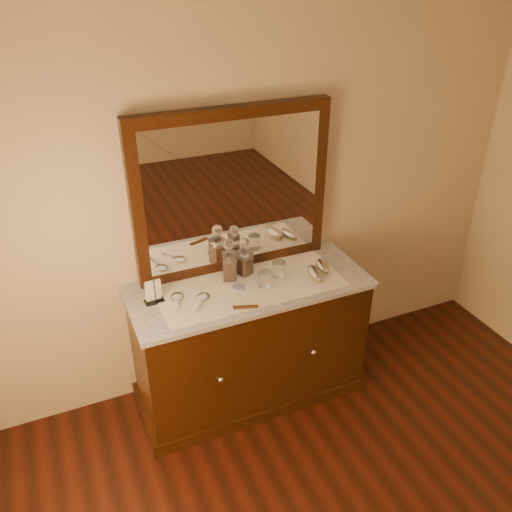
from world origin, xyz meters
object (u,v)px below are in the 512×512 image
brush_far (323,266)px  hand_mirror_inner (202,298)px  decanter_right (245,260)px  brush_near (315,274)px  comb (246,307)px  napkin_rack (153,292)px  hand_mirror_outer (177,298)px  decanter_left (229,264)px  dresser_cabinet (250,342)px  mirror_frame (233,192)px  pin_dish (239,287)px

brush_far → hand_mirror_inner: brush_far is taller
decanter_right → brush_near: decanter_right is taller
comb → brush_near: bearing=33.1°
napkin_rack → hand_mirror_outer: size_ratio=0.81×
comb → hand_mirror_outer: size_ratio=0.71×
hand_mirror_outer → hand_mirror_inner: size_ratio=1.10×
brush_far → hand_mirror_outer: (-0.92, 0.04, -0.01)m
decanter_left → decanter_right: 0.11m
dresser_cabinet → decanter_right: (0.02, 0.12, 0.54)m
mirror_frame → napkin_rack: bearing=-161.1°
pin_dish → hand_mirror_inner: hand_mirror_inner is taller
dresser_cabinet → mirror_frame: (0.00, 0.25, 0.94)m
dresser_cabinet → comb: 0.51m
dresser_cabinet → comb: (-0.11, -0.21, 0.45)m
mirror_frame → hand_mirror_outer: 0.70m
decanter_left → brush_near: decanter_left is taller
mirror_frame → napkin_rack: mirror_frame is taller
decanter_right → brush_far: decanter_right is taller
comb → hand_mirror_inner: bearing=158.4°
decanter_right → hand_mirror_inner: size_ratio=1.36×
decanter_left → decanter_right: size_ratio=1.08×
decanter_right → brush_far: size_ratio=1.49×
decanter_right → hand_mirror_outer: size_ratio=1.23×
napkin_rack → brush_far: bearing=-4.4°
dresser_cabinet → mirror_frame: bearing=90.0°
decanter_right → brush_near: 0.43m
decanter_left → brush_near: (0.48, -0.19, -0.08)m
brush_far → decanter_left: bearing=166.8°
brush_far → hand_mirror_inner: 0.79m
pin_dish → hand_mirror_outer: hand_mirror_outer is taller
comb → hand_mirror_inner: 0.26m
hand_mirror_outer → napkin_rack: bearing=162.4°
brush_far → comb: bearing=-162.8°
mirror_frame → decanter_left: (-0.09, -0.14, -0.39)m
pin_dish → comb: bearing=-100.6°
mirror_frame → hand_mirror_outer: (-0.44, -0.23, -0.49)m
decanter_left → hand_mirror_outer: bearing=-165.5°
dresser_cabinet → hand_mirror_inner: bearing=-172.6°
pin_dish → comb: size_ratio=0.54×
napkin_rack → mirror_frame: bearing=18.9°
comb → brush_far: (0.59, 0.18, 0.02)m
brush_far → hand_mirror_outer: size_ratio=0.83×
pin_dish → brush_far: (0.56, -0.01, 0.01)m
napkin_rack → decanter_left: bearing=6.3°
hand_mirror_inner → comb: bearing=-40.8°
brush_far → hand_mirror_inner: (-0.79, -0.01, -0.01)m
mirror_frame → comb: (-0.11, -0.46, -0.49)m
pin_dish → brush_near: 0.47m
mirror_frame → brush_near: mirror_frame is taller
brush_far → dresser_cabinet: bearing=176.7°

